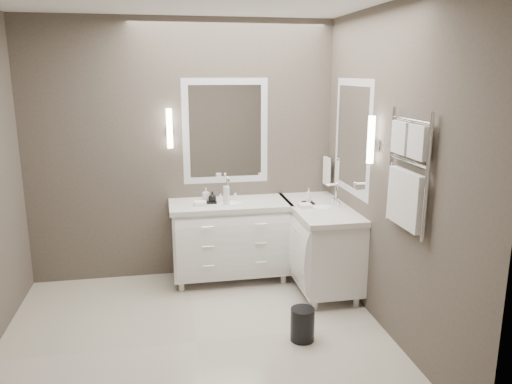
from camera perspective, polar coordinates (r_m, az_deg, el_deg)
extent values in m
cube|color=beige|center=(4.31, -6.76, -16.68)|extent=(3.20, 3.00, 0.01)
cube|color=#4F473F|center=(5.29, -8.35, 4.63)|extent=(3.20, 0.01, 2.70)
cube|color=#4F473F|center=(2.37, -5.00, -6.43)|extent=(3.20, 0.01, 2.70)
cube|color=#4F473F|center=(4.22, 15.01, 2.05)|extent=(0.01, 3.00, 2.70)
cube|color=white|center=(5.27, -2.97, -5.37)|extent=(1.20, 0.55, 0.70)
cube|color=silver|center=(5.16, -3.02, -1.42)|extent=(1.24, 0.59, 0.05)
ellipsoid|color=white|center=(5.17, -3.02, -1.59)|extent=(0.36, 0.28, 0.12)
cylinder|color=white|center=(5.28, -3.27, 0.43)|extent=(0.02, 0.02, 0.22)
cube|color=white|center=(5.16, 7.26, -5.89)|extent=(0.55, 1.20, 0.70)
cube|color=silver|center=(5.05, 7.39, -1.87)|extent=(0.59, 1.24, 0.05)
ellipsoid|color=white|center=(5.05, 7.38, -2.04)|extent=(0.36, 0.28, 0.12)
cylinder|color=white|center=(5.06, 9.15, -0.30)|extent=(0.02, 0.02, 0.22)
cube|color=white|center=(5.28, -3.51, 6.92)|extent=(0.90, 0.02, 1.10)
cube|color=white|center=(5.28, -3.51, 6.92)|extent=(0.77, 0.02, 0.96)
cube|color=white|center=(4.90, 10.95, 6.19)|extent=(0.02, 0.90, 1.10)
cube|color=white|center=(4.90, 10.95, 6.19)|extent=(0.02, 0.90, 0.96)
cube|color=white|center=(5.18, -9.83, 6.62)|extent=(0.05, 0.05, 0.10)
cylinder|color=white|center=(5.18, -9.86, 7.17)|extent=(0.06, 0.06, 0.40)
cube|color=white|center=(4.35, 12.97, 5.18)|extent=(0.05, 0.05, 0.10)
cylinder|color=white|center=(4.34, 13.00, 5.83)|extent=(0.06, 0.06, 0.40)
cylinder|color=white|center=(5.45, 8.23, 3.83)|extent=(0.02, 0.22, 0.02)
cube|color=white|center=(5.47, 8.09, 2.38)|extent=(0.03, 0.17, 0.30)
cylinder|color=white|center=(3.59, 18.99, 1.45)|extent=(0.03, 0.03, 0.90)
cylinder|color=white|center=(4.07, 15.21, 3.06)|extent=(0.03, 0.03, 0.90)
cube|color=white|center=(3.67, 18.09, 5.43)|extent=(0.06, 0.22, 0.24)
cube|color=white|center=(3.90, 16.27, 5.99)|extent=(0.06, 0.22, 0.24)
cube|color=white|center=(3.87, 16.71, -0.74)|extent=(0.06, 0.46, 0.42)
cylinder|color=black|center=(4.25, 5.32, -14.83)|extent=(0.22, 0.22, 0.28)
cube|color=black|center=(5.14, -5.37, -1.11)|extent=(0.16, 0.13, 0.02)
cube|color=black|center=(5.09, 6.01, -1.30)|extent=(0.11, 0.14, 0.02)
cylinder|color=silver|center=(5.05, -3.40, -0.39)|extent=(0.08, 0.08, 0.19)
imported|color=white|center=(5.14, -5.74, -0.25)|extent=(0.07, 0.07, 0.13)
imported|color=black|center=(5.10, -5.02, -0.50)|extent=(0.08, 0.08, 0.10)
imported|color=white|center=(5.06, 6.03, -0.39)|extent=(0.07, 0.07, 0.15)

